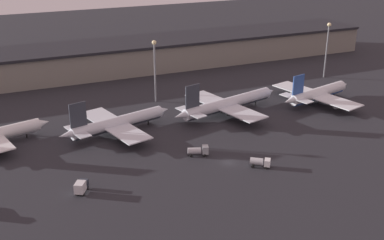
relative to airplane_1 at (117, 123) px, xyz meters
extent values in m
plane|color=#26262B|center=(24.37, -34.65, -3.64)|extent=(600.00, 600.00, 0.00)
cube|color=gray|center=(24.37, 73.78, 2.64)|extent=(258.39, 28.26, 12.56)
cube|color=black|center=(24.37, 73.78, 9.52)|extent=(258.39, 30.26, 1.20)
cone|color=white|center=(-23.19, 9.78, 0.15)|extent=(5.59, 4.87, 3.80)
cylinder|color=black|center=(-28.76, 8.35, -2.74)|extent=(0.50, 0.50, 1.80)
cylinder|color=silver|center=(0.51, 0.13, 0.22)|extent=(33.74, 12.32, 4.06)
cylinder|color=#333842|center=(0.51, 0.13, -0.49)|extent=(31.96, 11.31, 3.45)
cone|color=silver|center=(18.06, 4.63, 0.22)|extent=(5.68, 4.95, 3.86)
cone|color=silver|center=(-17.23, -4.42, 0.52)|extent=(6.76, 4.86, 3.45)
cube|color=#333842|center=(-13.24, -3.39, 6.27)|extent=(5.61, 1.80, 8.05)
cube|color=silver|center=(-13.89, -3.56, 0.83)|extent=(7.02, 13.06, 0.24)
cube|color=silver|center=(-1.13, -0.29, -0.29)|extent=(17.23, 35.69, 0.36)
cylinder|color=gray|center=(-2.55, 9.33, -1.66)|extent=(4.88, 3.27, 2.23)
cylinder|color=gray|center=(2.26, -9.41, -1.66)|extent=(4.88, 3.27, 2.23)
cylinder|color=black|center=(11.97, 3.07, -2.73)|extent=(0.50, 0.50, 1.83)
cylinder|color=black|center=(-1.53, 1.28, -2.73)|extent=(0.50, 0.50, 1.83)
cylinder|color=black|center=(-0.72, -1.86, -2.73)|extent=(0.50, 0.50, 1.83)
cylinder|color=silver|center=(43.23, 1.70, 0.40)|extent=(40.42, 14.20, 4.25)
cylinder|color=#333842|center=(43.23, 1.70, -0.35)|extent=(38.29, 13.08, 3.61)
cone|color=silver|center=(64.15, 7.06, 0.40)|extent=(5.94, 5.18, 4.04)
cone|color=silver|center=(22.11, -3.71, 0.71)|extent=(7.07, 5.08, 3.61)
cube|color=#333842|center=(26.70, -2.54, 6.67)|extent=(5.86, 1.86, 8.30)
cube|color=silver|center=(25.91, -2.74, 1.03)|extent=(7.37, 13.77, 0.24)
cube|color=silver|center=(41.26, 1.20, -0.14)|extent=(18.11, 37.64, 0.36)
cylinder|color=gray|center=(39.91, 11.39, -1.55)|extent=(5.11, 3.42, 2.34)
cylinder|color=gray|center=(44.98, -8.39, -1.55)|extent=(5.11, 3.42, 2.34)
cylinder|color=black|center=(57.01, 5.23, -2.69)|extent=(0.50, 0.50, 1.91)
cylinder|color=black|center=(40.84, 2.84, -2.69)|extent=(0.50, 0.50, 1.91)
cylinder|color=black|center=(41.68, -0.45, -2.69)|extent=(0.50, 0.50, 1.91)
cylinder|color=white|center=(81.29, -1.93, 0.42)|extent=(29.92, 11.54, 4.28)
cylinder|color=#2D519E|center=(81.29, -1.93, -0.33)|extent=(28.32, 10.55, 3.64)
cone|color=white|center=(96.97, 2.09, 0.42)|extent=(5.98, 5.21, 4.06)
cone|color=white|center=(65.42, -6.00, 0.74)|extent=(7.12, 5.11, 3.64)
cube|color=#2D519E|center=(69.17, -5.03, 6.27)|extent=(5.90, 1.87, 7.42)
cube|color=white|center=(68.60, -5.18, 1.06)|extent=(7.53, 14.26, 0.24)
cube|color=white|center=(79.85, -2.30, -0.11)|extent=(18.51, 39.01, 0.36)
cylinder|color=gray|center=(78.09, 8.19, -1.54)|extent=(5.14, 3.45, 2.35)
cylinder|color=gray|center=(83.35, -12.34, -1.54)|extent=(5.14, 3.45, 2.35)
cylinder|color=black|center=(91.39, 0.66, -2.68)|extent=(0.50, 0.50, 1.92)
cylinder|color=black|center=(79.43, -0.64, -2.68)|extent=(0.50, 0.50, 1.92)
cylinder|color=black|center=(80.28, -3.95, -2.68)|extent=(0.50, 0.50, 1.92)
cube|color=white|center=(33.22, -42.03, -1.95)|extent=(2.83, 3.01, 1.95)
cylinder|color=#B7B7BC|center=(30.70, -40.19, -1.89)|extent=(4.21, 3.85, 2.06)
cylinder|color=black|center=(33.58, -41.13, -3.19)|extent=(1.10, 1.04, 0.90)
cylinder|color=black|center=(32.47, -42.65, -3.19)|extent=(1.10, 1.04, 0.90)
cylinder|color=black|center=(30.49, -38.88, -3.19)|extent=(1.10, 1.04, 0.90)
cylinder|color=black|center=(29.39, -40.39, -3.19)|extent=(1.10, 1.04, 0.90)
cube|color=#9EA3A8|center=(20.11, -27.47, -1.69)|extent=(2.43, 2.66, 2.47)
cylinder|color=#B7B7BC|center=(16.92, -26.36, -1.94)|extent=(4.43, 3.18, 1.97)
cylinder|color=black|center=(20.13, -26.61, -3.19)|extent=(1.03, 0.81, 0.90)
cylinder|color=black|center=(19.59, -28.16, -3.19)|extent=(1.03, 0.81, 0.90)
cylinder|color=black|center=(16.22, -25.25, -3.19)|extent=(1.03, 0.81, 0.90)
cylinder|color=black|center=(15.69, -26.80, -3.19)|extent=(1.03, 0.81, 0.90)
cube|color=#282D38|center=(-18.20, -32.85, -1.93)|extent=(2.84, 2.55, 1.99)
cube|color=silver|center=(-19.61, -35.29, -1.60)|extent=(3.68, 3.99, 2.65)
cylinder|color=black|center=(-19.05, -32.54, -3.19)|extent=(0.97, 1.08, 0.90)
cylinder|color=black|center=(-17.50, -33.44, -3.19)|extent=(0.97, 1.08, 0.90)
cylinder|color=black|center=(-20.72, -35.44, -3.19)|extent=(0.97, 1.08, 0.90)
cylinder|color=black|center=(-19.18, -36.33, -3.19)|extent=(0.97, 1.08, 0.90)
cylinder|color=slate|center=(22.57, 24.89, 8.04)|extent=(0.70, 0.70, 23.36)
sphere|color=beige|center=(22.57, 24.89, 20.32)|extent=(1.80, 1.80, 1.80)
cylinder|color=slate|center=(105.24, 24.89, 8.33)|extent=(0.70, 0.70, 23.93)
sphere|color=beige|center=(105.24, 24.89, 20.89)|extent=(1.80, 1.80, 1.80)
camera|label=1|loc=(-36.50, -147.65, 61.69)|focal=45.00mm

